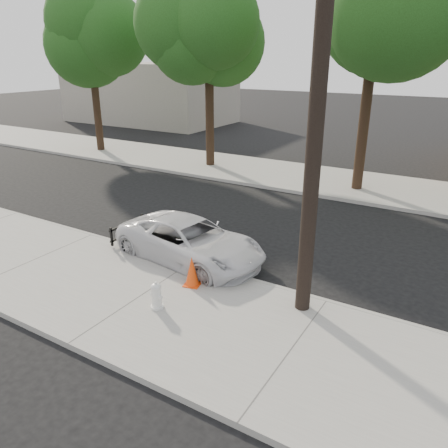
{
  "coord_description": "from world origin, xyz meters",
  "views": [
    {
      "loc": [
        6.6,
        -11.22,
        5.69
      ],
      "look_at": [
        0.37,
        -0.91,
        1.0
      ],
      "focal_mm": 35.0,
      "sensor_mm": 36.0,
      "label": 1
    }
  ],
  "objects_px": {
    "police_cruiser": "(190,241)",
    "traffic_cone": "(192,271)",
    "utility_pole": "(317,108)",
    "fire_hydrant": "(156,296)"
  },
  "relations": [
    {
      "from": "utility_pole",
      "to": "fire_hydrant",
      "type": "distance_m",
      "value": 5.44
    },
    {
      "from": "fire_hydrant",
      "to": "traffic_cone",
      "type": "distance_m",
      "value": 1.33
    },
    {
      "from": "utility_pole",
      "to": "police_cruiser",
      "type": "distance_m",
      "value": 5.66
    },
    {
      "from": "utility_pole",
      "to": "traffic_cone",
      "type": "height_order",
      "value": "utility_pole"
    },
    {
      "from": "utility_pole",
      "to": "fire_hydrant",
      "type": "bearing_deg",
      "value": -148.49
    },
    {
      "from": "police_cruiser",
      "to": "traffic_cone",
      "type": "height_order",
      "value": "police_cruiser"
    },
    {
      "from": "police_cruiser",
      "to": "fire_hydrant",
      "type": "relative_size",
      "value": 7.24
    },
    {
      "from": "police_cruiser",
      "to": "traffic_cone",
      "type": "bearing_deg",
      "value": -135.74
    },
    {
      "from": "fire_hydrant",
      "to": "traffic_cone",
      "type": "xyz_separation_m",
      "value": [
        0.08,
        1.32,
        0.07
      ]
    },
    {
      "from": "police_cruiser",
      "to": "fire_hydrant",
      "type": "bearing_deg",
      "value": -153.28
    }
  ]
}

